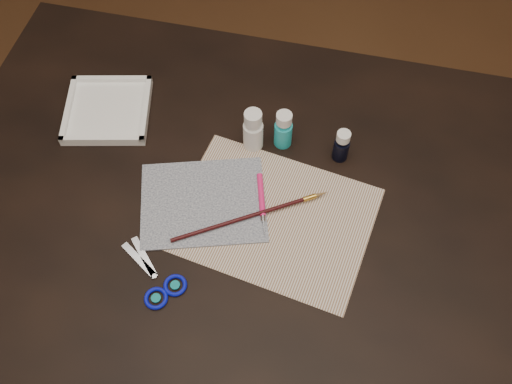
% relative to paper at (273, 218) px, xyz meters
% --- Properties ---
extents(ground, '(3.50, 3.50, 0.02)m').
position_rel_paper_xyz_m(ground, '(-0.04, 0.02, -0.76)').
color(ground, '#422614').
rests_on(ground, ground).
extents(table, '(1.30, 0.90, 0.75)m').
position_rel_paper_xyz_m(table, '(-0.04, 0.02, -0.38)').
color(table, black).
rests_on(table, ground).
extents(paper, '(0.41, 0.33, 0.00)m').
position_rel_paper_xyz_m(paper, '(0.00, 0.00, 0.00)').
color(paper, silver).
rests_on(paper, table).
extents(canvas, '(0.29, 0.26, 0.00)m').
position_rel_paper_xyz_m(canvas, '(-0.14, 0.00, 0.00)').
color(canvas, '#121A39').
rests_on(canvas, paper).
extents(paint_bottle_white, '(0.05, 0.05, 0.10)m').
position_rel_paper_xyz_m(paint_bottle_white, '(-0.08, 0.16, 0.05)').
color(paint_bottle_white, white).
rests_on(paint_bottle_white, table).
extents(paint_bottle_cyan, '(0.04, 0.04, 0.09)m').
position_rel_paper_xyz_m(paint_bottle_cyan, '(-0.02, 0.18, 0.04)').
color(paint_bottle_cyan, '#1FACBA').
rests_on(paint_bottle_cyan, table).
extents(paint_bottle_navy, '(0.04, 0.04, 0.08)m').
position_rel_paper_xyz_m(paint_bottle_navy, '(0.10, 0.17, 0.04)').
color(paint_bottle_navy, black).
rests_on(paint_bottle_navy, table).
extents(paintbrush, '(0.28, 0.18, 0.01)m').
position_rel_paper_xyz_m(paintbrush, '(-0.04, -0.01, 0.01)').
color(paintbrush, black).
rests_on(paintbrush, canvas).
extents(craft_knife, '(0.05, 0.14, 0.01)m').
position_rel_paper_xyz_m(craft_knife, '(-0.03, 0.02, 0.01)').
color(craft_knife, '#F01D6D').
rests_on(craft_knife, paper).
extents(scissors, '(0.19, 0.16, 0.01)m').
position_rel_paper_xyz_m(scissors, '(-0.20, -0.16, 0.00)').
color(scissors, silver).
rests_on(scissors, table).
extents(palette_tray, '(0.21, 0.21, 0.02)m').
position_rel_paper_xyz_m(palette_tray, '(-0.40, 0.17, 0.01)').
color(palette_tray, white).
rests_on(palette_tray, table).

